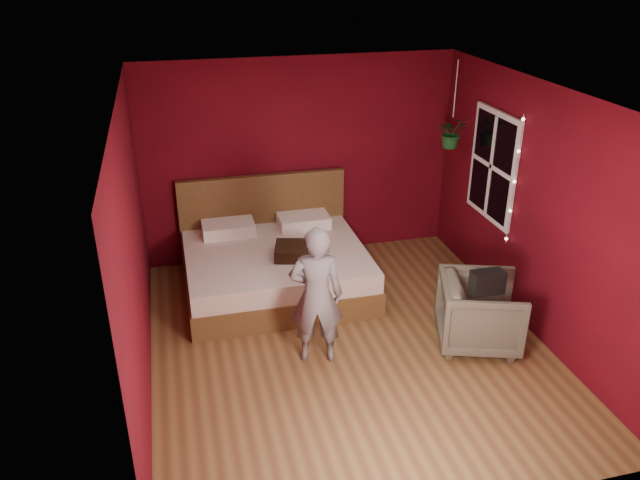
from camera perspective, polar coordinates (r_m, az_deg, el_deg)
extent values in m
plane|color=brown|center=(6.63, 2.51, -9.45)|extent=(4.50, 4.50, 0.00)
cube|color=#610A15|center=(8.03, -1.89, 7.33)|extent=(4.00, 0.02, 2.60)
cube|color=#610A15|center=(4.17, 11.80, -11.78)|extent=(4.00, 0.02, 2.60)
cube|color=#610A15|center=(5.78, -16.72, -1.22)|extent=(0.02, 4.50, 2.60)
cube|color=#610A15|center=(6.80, 19.20, 2.49)|extent=(0.02, 4.50, 2.60)
cube|color=silver|center=(5.57, 3.02, 13.18)|extent=(4.00, 4.50, 0.02)
cube|color=white|center=(7.43, 15.54, 6.53)|extent=(0.04, 0.97, 1.27)
cube|color=black|center=(7.43, 15.44, 6.53)|extent=(0.02, 0.85, 1.15)
cube|color=white|center=(7.42, 15.40, 6.52)|extent=(0.03, 0.05, 1.15)
cube|color=white|center=(7.42, 15.40, 6.52)|extent=(0.03, 0.85, 0.05)
cylinder|color=silver|center=(6.99, 17.35, 5.12)|extent=(0.01, 0.01, 1.45)
sphere|color=#FFF2CC|center=(7.24, 16.67, 0.11)|extent=(0.04, 0.04, 0.04)
sphere|color=#FFF2CC|center=(7.11, 17.00, 2.58)|extent=(0.04, 0.04, 0.04)
sphere|color=#FFF2CC|center=(6.99, 17.35, 5.12)|extent=(0.04, 0.04, 0.04)
sphere|color=#FFF2CC|center=(6.89, 17.71, 7.75)|extent=(0.04, 0.04, 0.04)
sphere|color=#FFF2CC|center=(6.80, 18.09, 10.46)|extent=(0.04, 0.04, 0.04)
cube|color=brown|center=(7.53, -4.01, -3.58)|extent=(2.13, 1.81, 0.30)
cube|color=beige|center=(7.40, -4.07, -1.77)|extent=(2.09, 1.77, 0.23)
cube|color=brown|center=(8.10, -5.21, 2.00)|extent=(2.13, 0.09, 1.17)
cube|color=white|center=(7.81, -8.38, 1.07)|extent=(0.64, 0.40, 0.15)
cube|color=white|center=(7.94, -1.50, 1.78)|extent=(0.64, 0.40, 0.15)
imported|color=slate|center=(6.03, -0.35, -5.12)|extent=(0.59, 0.45, 1.45)
imported|color=#63614E|center=(6.65, 14.41, -6.42)|extent=(1.03, 1.01, 0.74)
cube|color=black|center=(6.20, 15.05, -3.74)|extent=(0.32, 0.16, 0.23)
cube|color=black|center=(7.16, -2.50, -1.02)|extent=(0.49, 0.49, 0.14)
cylinder|color=silver|center=(7.63, 12.30, 13.35)|extent=(0.01, 0.01, 0.66)
imported|color=#195823|center=(7.75, 11.94, 9.59)|extent=(0.36, 0.32, 0.38)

